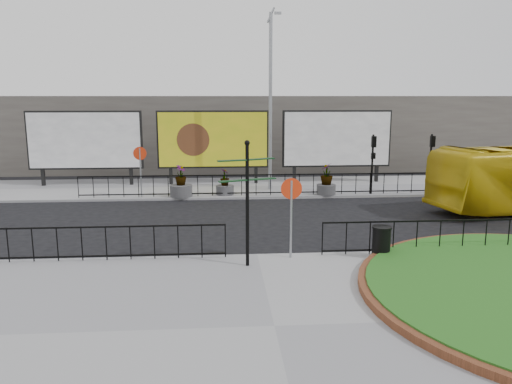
{
  "coord_description": "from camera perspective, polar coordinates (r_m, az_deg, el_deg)",
  "views": [
    {
      "loc": [
        -1.12,
        -14.97,
        5.0
      ],
      "look_at": [
        0.03,
        1.0,
        1.91
      ],
      "focal_mm": 35.0,
      "sensor_mm": 36.0,
      "label": 1
    }
  ],
  "objects": [
    {
      "name": "ground",
      "position": [
        15.82,
        0.14,
        -7.51
      ],
      "size": [
        90.0,
        90.0,
        0.0
      ],
      "primitive_type": "plane",
      "color": "black",
      "rests_on": "ground"
    },
    {
      "name": "pavement_near",
      "position": [
        11.19,
        2.12,
        -15.31
      ],
      "size": [
        30.0,
        10.0,
        0.12
      ],
      "primitive_type": "cube",
      "color": "gray",
      "rests_on": "ground"
    },
    {
      "name": "pavement_far",
      "position": [
        27.44,
        -1.73,
        0.54
      ],
      "size": [
        44.0,
        6.0,
        0.12
      ],
      "primitive_type": "cube",
      "color": "gray",
      "rests_on": "ground"
    },
    {
      "name": "railing_near_left",
      "position": [
        16.06,
        -21.76,
        -5.54
      ],
      "size": [
        10.0,
        0.1,
        1.1
      ],
      "primitive_type": null,
      "color": "black",
      "rests_on": "pavement_near"
    },
    {
      "name": "railing_near_right",
      "position": [
        17.09,
        22.59,
        -4.62
      ],
      "size": [
        9.0,
        0.1,
        1.1
      ],
      "primitive_type": null,
      "color": "black",
      "rests_on": "pavement_near"
    },
    {
      "name": "railing_far",
      "position": [
        24.75,
        0.84,
        0.84
      ],
      "size": [
        18.0,
        0.1,
        1.1
      ],
      "primitive_type": null,
      "color": "black",
      "rests_on": "pavement_far"
    },
    {
      "name": "speed_sign_far",
      "position": [
        24.87,
        -13.1,
        3.51
      ],
      "size": [
        0.64,
        0.07,
        2.47
      ],
      "color": "gray",
      "rests_on": "pavement_far"
    },
    {
      "name": "speed_sign_near",
      "position": [
        15.05,
        4.06,
        -0.94
      ],
      "size": [
        0.64,
        0.07,
        2.47
      ],
      "color": "gray",
      "rests_on": "pavement_near"
    },
    {
      "name": "billboard_left",
      "position": [
        29.0,
        -18.96,
        5.58
      ],
      "size": [
        6.2,
        0.31,
        4.1
      ],
      "color": "black",
      "rests_on": "pavement_far"
    },
    {
      "name": "billboard_mid",
      "position": [
        28.05,
        -4.92,
        5.97
      ],
      "size": [
        6.2,
        0.31,
        4.1
      ],
      "color": "black",
      "rests_on": "pavement_far"
    },
    {
      "name": "billboard_right",
      "position": [
        28.82,
        9.21,
        6.0
      ],
      "size": [
        6.2,
        0.31,
        4.1
      ],
      "color": "black",
      "rests_on": "pavement_far"
    },
    {
      "name": "lamp_post",
      "position": [
        26.1,
        1.67,
        10.53
      ],
      "size": [
        0.74,
        0.18,
        9.23
      ],
      "color": "gray",
      "rests_on": "pavement_far"
    },
    {
      "name": "signal_pole_a",
      "position": [
        25.64,
        13.22,
        4.13
      ],
      "size": [
        0.22,
        0.26,
        3.0
      ],
      "color": "black",
      "rests_on": "pavement_far"
    },
    {
      "name": "signal_pole_b",
      "position": [
        26.69,
        19.39,
        4.06
      ],
      "size": [
        0.22,
        0.26,
        3.0
      ],
      "color": "black",
      "rests_on": "pavement_far"
    },
    {
      "name": "building_backdrop",
      "position": [
        37.07,
        -2.41,
        7.04
      ],
      "size": [
        40.0,
        10.0,
        5.0
      ],
      "primitive_type": "cube",
      "color": "#605C54",
      "rests_on": "ground"
    },
    {
      "name": "fingerpost_sign",
      "position": [
        14.2,
        -1.01,
        0.09
      ],
      "size": [
        1.69,
        0.81,
        3.67
      ],
      "rotation": [
        0.0,
        0.0,
        0.27
      ],
      "color": "black",
      "rests_on": "pavement_near"
    },
    {
      "name": "litter_bin",
      "position": [
        15.8,
        14.13,
        -5.55
      ],
      "size": [
        0.59,
        0.59,
        0.98
      ],
      "color": "black",
      "rests_on": "pavement_near"
    },
    {
      "name": "planter_a",
      "position": [
        24.83,
        -8.57,
        0.69
      ],
      "size": [
        1.1,
        1.1,
        1.56
      ],
      "color": "#4C4C4F",
      "rests_on": "pavement_far"
    },
    {
      "name": "planter_b",
      "position": [
        25.08,
        -3.57,
        0.74
      ],
      "size": [
        0.89,
        0.89,
        1.32
      ],
      "color": "#4C4C4F",
      "rests_on": "pavement_far"
    },
    {
      "name": "planter_c",
      "position": [
        25.3,
        8.05,
        1.13
      ],
      "size": [
        0.96,
        0.96,
        1.59
      ],
      "color": "#4C4C4F",
      "rests_on": "pavement_far"
    }
  ]
}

